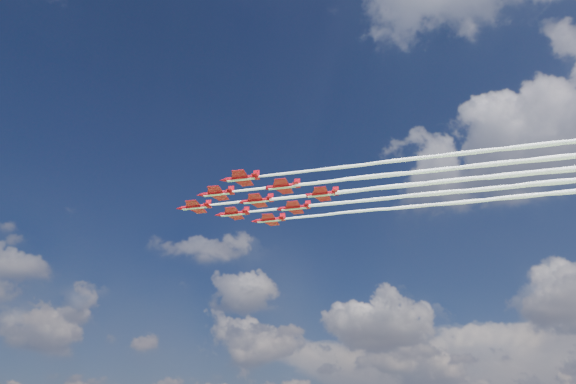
{
  "coord_description": "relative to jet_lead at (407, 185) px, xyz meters",
  "views": [
    {
      "loc": [
        99.35,
        -107.24,
        4.0
      ],
      "look_at": [
        10.1,
        0.49,
        71.96
      ],
      "focal_mm": 35.0,
      "sensor_mm": 36.0,
      "label": 1
    }
  ],
  "objects": [
    {
      "name": "jet_lead",
      "position": [
        0.0,
        0.0,
        0.0
      ],
      "size": [
        119.19,
        61.47,
        2.77
      ],
      "rotation": [
        0.0,
        0.0,
        0.46
      ],
      "color": "red"
    },
    {
      "name": "jet_row2_port",
      "position": [
        11.86,
        -2.34,
        0.0
      ],
      "size": [
        119.19,
        61.47,
        2.77
      ],
      "rotation": [
        0.0,
        0.0,
        0.46
      ],
      "color": "red"
    },
    {
      "name": "jet_row2_starb",
      "position": [
        5.34,
        10.85,
        0.0
      ],
      "size": [
        119.19,
        61.47,
        2.77
      ],
      "rotation": [
        0.0,
        0.0,
        0.46
      ],
      "color": "red"
    },
    {
      "name": "jet_row3_port",
      "position": [
        23.73,
        -4.67,
        0.0
      ],
      "size": [
        119.19,
        61.47,
        2.77
      ],
      "rotation": [
        0.0,
        0.0,
        0.46
      ],
      "color": "red"
    },
    {
      "name": "jet_row3_centre",
      "position": [
        17.2,
        8.51,
        0.0
      ],
      "size": [
        119.19,
        61.47,
        2.77
      ],
      "rotation": [
        0.0,
        0.0,
        0.46
      ],
      "color": "red"
    },
    {
      "name": "jet_row3_starb",
      "position": [
        10.68,
        21.69,
        0.0
      ],
      "size": [
        119.19,
        61.47,
        2.77
      ],
      "rotation": [
        0.0,
        0.0,
        0.46
      ],
      "color": "red"
    },
    {
      "name": "jet_row4_port",
      "position": [
        29.07,
        6.18,
        0.0
      ],
      "size": [
        119.19,
        61.47,
        2.77
      ],
      "rotation": [
        0.0,
        0.0,
        0.46
      ],
      "color": "red"
    },
    {
      "name": "jet_row4_starb",
      "position": [
        22.55,
        19.36,
        0.0
      ],
      "size": [
        119.19,
        61.47,
        2.77
      ],
      "rotation": [
        0.0,
        0.0,
        0.46
      ],
      "color": "red"
    },
    {
      "name": "jet_tail",
      "position": [
        34.41,
        17.02,
        0.0
      ],
      "size": [
        119.19,
        61.47,
        2.77
      ],
      "rotation": [
        0.0,
        0.0,
        0.46
      ],
      "color": "red"
    }
  ]
}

